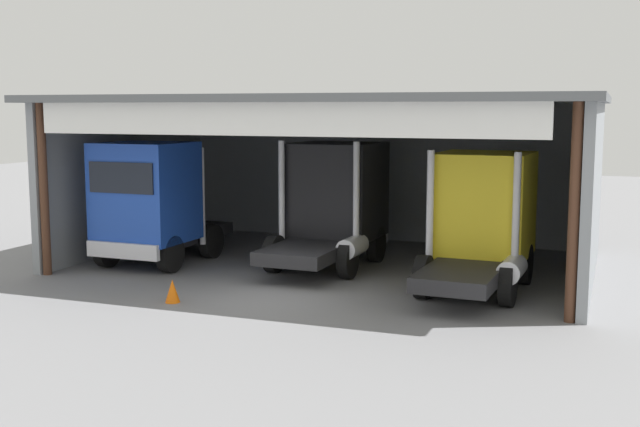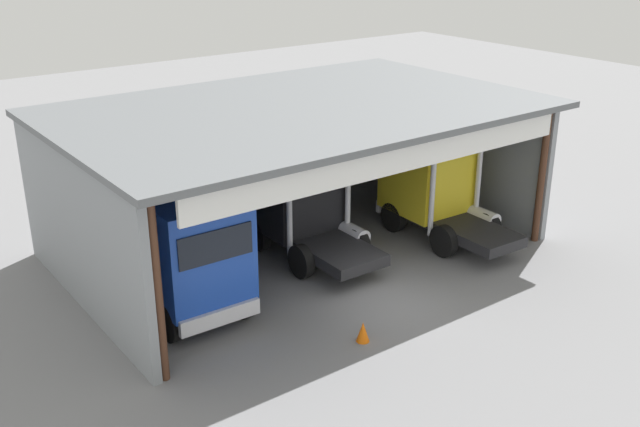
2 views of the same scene
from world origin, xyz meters
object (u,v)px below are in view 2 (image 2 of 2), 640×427
Objects in this scene: truck_blue_center_right_bay at (191,256)px; traffic_cone at (363,332)px; truck_black_right_bay at (300,197)px; tool_cart at (190,223)px; truck_yellow_yard_outside at (433,183)px; oil_drum at (161,221)px.

truck_blue_center_right_bay reaches higher than traffic_cone.
tool_cart is (-2.45, 3.22, -1.40)m from truck_black_right_bay.
truck_black_right_bay reaches higher than tool_cart.
tool_cart is at bearing -114.78° from truck_blue_center_right_bay.
traffic_cone is (0.42, -8.97, -0.22)m from tool_cart.
truck_blue_center_right_bay is 8.74× the size of traffic_cone.
truck_blue_center_right_bay is 5.96m from tool_cart.
oil_drum is at bearing 146.23° from truck_yellow_yard_outside.
truck_blue_center_right_bay is 9.59m from truck_yellow_yard_outside.
truck_yellow_yard_outside is at bearing 32.45° from traffic_cone.
oil_drum is (1.85, 6.09, -1.46)m from truck_blue_center_right_bay.
traffic_cone is at bearing -87.31° from tool_cart.
tool_cart is at bearing -52.20° from oil_drum.
truck_yellow_yard_outside is 6.16× the size of oil_drum.
truck_black_right_bay reaches higher than truck_blue_center_right_bay.
oil_drum is 0.88× the size of tool_cart.
truck_black_right_bay is at bearing 70.57° from traffic_cone.
truck_yellow_yard_outside is (4.60, -1.53, -0.07)m from truck_black_right_bay.
traffic_cone is at bearing -108.33° from truck_black_right_bay.
truck_blue_center_right_bay is 5.57× the size of oil_drum.
tool_cart is at bearing 128.31° from truck_black_right_bay.
oil_drum is (-3.13, 4.10, -1.46)m from truck_black_right_bay.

